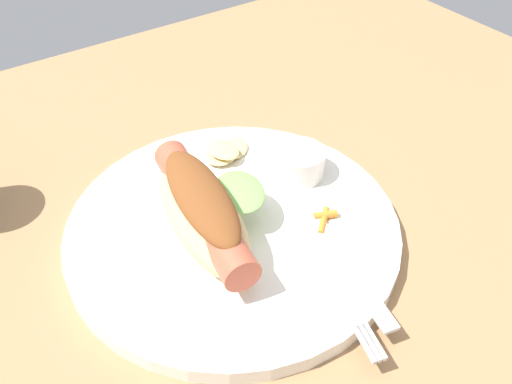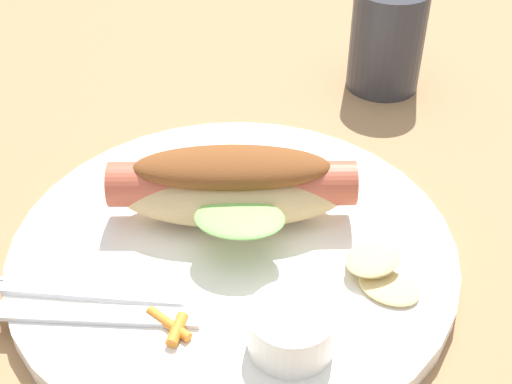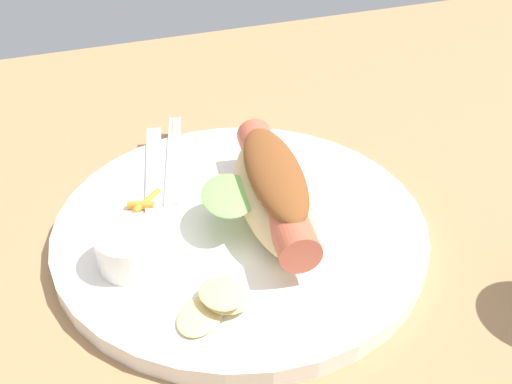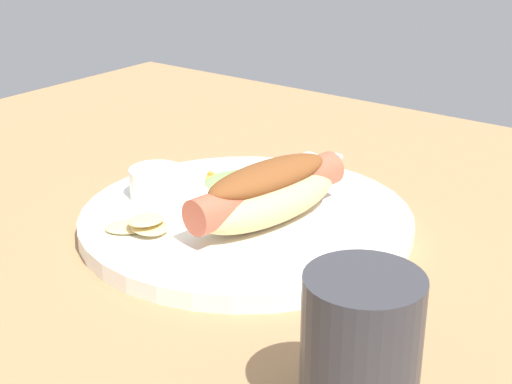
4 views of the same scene
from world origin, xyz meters
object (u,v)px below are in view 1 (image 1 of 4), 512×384
Objects in this scene: knife at (346,264)px; chips_pile at (226,151)px; plate at (233,228)px; carrot_garnish at (324,218)px; fork at (334,281)px; sauce_ramekin at (299,163)px; hot_dog at (206,208)px.

knife is 2.09× the size of chips_pile.
plate is 9.54× the size of carrot_garnish.
sauce_ramekin is at bearing 168.92° from fork.
sauce_ramekin is 12.89cm from knife.
sauce_ramekin is at bearing 107.18° from hot_dog.
hot_dog is at bearing -131.20° from knife.
sauce_ramekin is at bearing 12.89° from plate.
hot_dog is at bearing 170.95° from plate.
plate is at bearing -118.70° from chips_pile.
chips_pile reaches higher than carrot_garnish.
hot_dog is 11.15cm from carrot_garnish.
sauce_ramekin is (11.88, 1.75, -1.38)cm from hot_dog.
plate is 2.07× the size of fork.
fork is 4.60× the size of carrot_garnish.
sauce_ramekin is at bearing -55.87° from chips_pile.
sauce_ramekin is at bearing 173.03° from knife.
carrot_garnish is (7.13, -4.64, 1.14)cm from plate.
hot_dog is at bearing -171.62° from sauce_ramekin.
knife is at bearing -109.41° from sauce_ramekin.
sauce_ramekin is 0.36× the size of knife.
hot_dog is 12.68cm from fork.
fork is at bearing -95.24° from chips_pile.
hot_dog reaches higher than fork.
carrot_garnish is at bearing -108.34° from sauce_ramekin.
knife is at bearing -110.75° from carrot_garnish.
plate is 4.48× the size of chips_pile.
plate is 6.01× the size of sauce_ramekin.
plate is 1.76× the size of hot_dog.
knife is 5.68cm from carrot_garnish.
chips_pile is 2.13× the size of carrot_garnish.
fork is 2.16× the size of chips_pile.
chips_pile is (-4.54, 6.70, -0.77)cm from sauce_ramekin.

